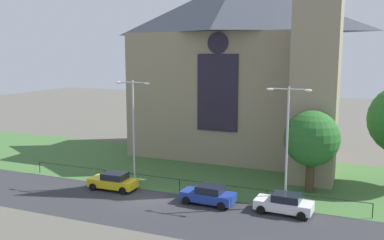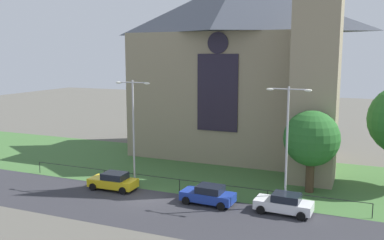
% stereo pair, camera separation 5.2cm
% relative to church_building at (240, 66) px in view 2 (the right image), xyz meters
% --- Properties ---
extents(ground, '(160.00, 160.00, 0.00)m').
position_rel_church_building_xyz_m(ground, '(-2.68, -7.52, -10.27)').
color(ground, '#56544C').
extents(road_asphalt, '(120.00, 8.00, 0.01)m').
position_rel_church_building_xyz_m(road_asphalt, '(-2.68, -19.52, -10.27)').
color(road_asphalt, '#2D2D33').
rests_on(road_asphalt, ground).
extents(grass_verge, '(120.00, 20.00, 0.01)m').
position_rel_church_building_xyz_m(grass_verge, '(-2.68, -9.52, -10.27)').
color(grass_verge, '#3D6633').
rests_on(grass_verge, ground).
extents(church_building, '(23.20, 16.20, 26.00)m').
position_rel_church_building_xyz_m(church_building, '(0.00, 0.00, 0.00)').
color(church_building, gray).
rests_on(church_building, ground).
extents(iron_railing, '(30.55, 0.07, 1.13)m').
position_rel_church_building_xyz_m(iron_railing, '(-0.77, -15.02, -9.30)').
color(iron_railing, black).
rests_on(iron_railing, ground).
extents(tree_right_near, '(4.72, 4.72, 7.05)m').
position_rel_church_building_xyz_m(tree_right_near, '(9.48, -10.66, -5.63)').
color(tree_right_near, '#423021').
rests_on(tree_right_near, ground).
extents(streetlamp_near, '(3.37, 0.26, 9.48)m').
position_rel_church_building_xyz_m(streetlamp_near, '(-5.12, -15.12, -4.36)').
color(streetlamp_near, '#B2B2B7').
rests_on(streetlamp_near, ground).
extents(streetlamp_far, '(3.37, 0.26, 9.33)m').
position_rel_church_building_xyz_m(streetlamp_far, '(8.22, -15.12, -4.44)').
color(streetlamp_far, '#B2B2B7').
rests_on(streetlamp_far, ground).
extents(parked_car_yellow, '(4.25, 2.12, 1.51)m').
position_rel_church_building_xyz_m(parked_car_yellow, '(-6.37, -16.60, -9.53)').
color(parked_car_yellow, gold).
rests_on(parked_car_yellow, ground).
extents(parked_car_blue, '(4.28, 2.18, 1.51)m').
position_rel_church_building_xyz_m(parked_car_blue, '(2.52, -16.78, -9.53)').
color(parked_car_blue, '#1E3899').
rests_on(parked_car_blue, ground).
extents(parked_car_white, '(4.27, 2.17, 1.51)m').
position_rel_church_building_xyz_m(parked_car_white, '(8.41, -16.45, -9.53)').
color(parked_car_white, silver).
rests_on(parked_car_white, ground).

